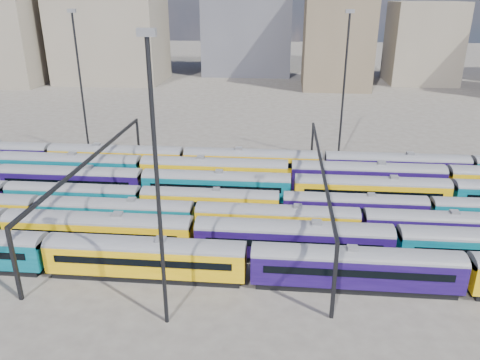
# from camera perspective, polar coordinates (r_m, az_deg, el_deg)

# --- Properties ---
(ground) EXTENTS (500.00, 500.00, 0.00)m
(ground) POSITION_cam_1_polar(r_m,az_deg,el_deg) (62.82, 0.31, -4.57)
(ground) COLOR #46413B
(ground) RESTS_ON ground
(rake_0) EXTENTS (128.21, 3.13, 5.27)m
(rake_0) POSITION_cam_1_polar(r_m,az_deg,el_deg) (48.24, 1.06, -9.59)
(rake_0) COLOR black
(rake_0) RESTS_ON ground
(rake_1) EXTENTS (132.76, 3.24, 5.46)m
(rake_1) POSITION_cam_1_polar(r_m,az_deg,el_deg) (53.29, -5.64, -6.33)
(rake_1) COLOR black
(rake_1) RESTS_ON ground
(rake_2) EXTENTS (120.74, 2.95, 4.96)m
(rake_2) POSITION_cam_1_polar(r_m,az_deg,el_deg) (57.93, -5.56, -4.20)
(rake_2) COLOR black
(rake_2) RESTS_ON ground
(rake_3) EXTENTS (112.61, 2.75, 4.61)m
(rake_3) POSITION_cam_1_polar(r_m,az_deg,el_deg) (61.59, 5.04, -2.73)
(rake_3) COLOR black
(rake_3) RESTS_ON ground
(rake_4) EXTENTS (150.51, 3.14, 5.30)m
(rake_4) POSITION_cam_1_polar(r_m,az_deg,el_deg) (66.66, -2.88, -0.37)
(rake_4) COLOR black
(rake_4) RESTS_ON ground
(rake_5) EXTENTS (159.26, 3.32, 5.61)m
(rake_5) POSITION_cam_1_polar(r_m,az_deg,el_deg) (71.35, -3.13, 1.28)
(rake_5) COLOR black
(rake_5) RESTS_ON ground
(rake_6) EXTENTS (135.05, 3.29, 5.56)m
(rake_6) POSITION_cam_1_polar(r_m,az_deg,el_deg) (77.00, -6.89, 2.69)
(rake_6) COLOR black
(rake_6) RESTS_ON ground
(gantry_1) EXTENTS (0.35, 40.35, 8.03)m
(gantry_1) POSITION_cam_1_polar(r_m,az_deg,el_deg) (64.88, -17.57, 1.75)
(gantry_1) COLOR black
(gantry_1) RESTS_ON ground
(gantry_2) EXTENTS (0.35, 40.35, 8.03)m
(gantry_2) POSITION_cam_1_polar(r_m,az_deg,el_deg) (60.14, 9.86, 0.91)
(gantry_2) COLOR black
(gantry_2) RESTS_ON ground
(mast_1) EXTENTS (1.40, 0.50, 25.60)m
(mast_1) POSITION_cam_1_polar(r_m,az_deg,el_deg) (86.65, -18.88, 11.39)
(mast_1) COLOR black
(mast_1) RESTS_ON ground
(mast_2) EXTENTS (1.40, 0.50, 25.60)m
(mast_2) POSITION_cam_1_polar(r_m,az_deg,el_deg) (38.12, -10.09, 0.04)
(mast_2) COLOR black
(mast_2) RESTS_ON ground
(mast_3) EXTENTS (1.40, 0.50, 25.60)m
(mast_3) POSITION_cam_1_polar(r_m,az_deg,el_deg) (81.92, 12.59, 11.48)
(mast_3) COLOR black
(mast_3) RESTS_ON ground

